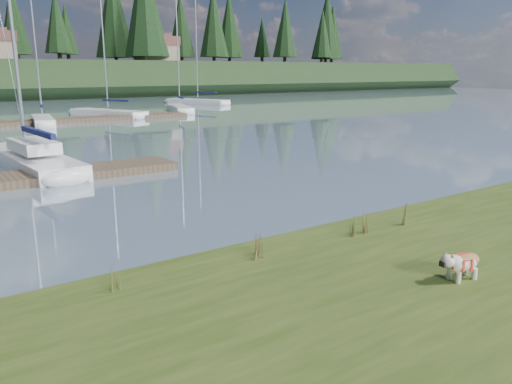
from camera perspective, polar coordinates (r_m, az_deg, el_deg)
bank at (r=6.99m, az=13.53°, el=-18.66°), size 60.00×9.00×0.35m
bulldog at (r=9.36m, az=22.48°, el=-7.38°), size 0.87×0.43×0.51m
sailboat_main at (r=23.02m, az=-24.74°, el=3.85°), size 2.61×9.37×13.26m
dock_far at (r=40.54m, az=-25.37°, el=7.17°), size 26.00×2.20×0.30m
sailboat_bg_2 at (r=40.45m, az=-23.23°, el=7.63°), size 2.24×6.66×9.99m
sailboat_bg_3 at (r=45.64m, az=-17.18°, el=8.68°), size 5.03×8.90×12.99m
sailboat_bg_4 at (r=49.61m, az=-8.85°, el=9.49°), size 3.59×7.82×11.39m
sailboat_bg_5 at (r=60.46m, az=-7.25°, el=10.27°), size 5.13×9.17×12.97m
weed_0 at (r=9.59m, az=0.42°, el=-6.33°), size 0.17×0.14×0.56m
weed_1 at (r=9.75m, az=-0.00°, el=-6.03°), size 0.17×0.14×0.54m
weed_2 at (r=11.28m, az=12.29°, el=-3.49°), size 0.17×0.14×0.58m
weed_3 at (r=8.60m, az=-15.87°, el=-9.35°), size 0.17×0.14×0.55m
weed_4 at (r=11.09m, az=11.09°, el=-3.87°), size 0.17×0.14×0.52m
weed_5 at (r=12.07m, az=16.67°, el=-2.44°), size 0.17×0.14×0.67m
mud_lip at (r=10.14m, az=-5.42°, el=-8.38°), size 60.00×0.50×0.14m
conifer_5 at (r=82.48m, az=-21.83°, el=17.66°), size 3.96×3.96×10.35m
conifer_6 at (r=84.96m, az=-12.60°, el=20.28°), size 7.04×7.04×17.00m
conifer_7 at (r=93.63m, az=-4.89°, el=18.80°), size 5.28×5.28×13.20m
conifer_8 at (r=97.49m, az=3.35°, el=18.22°), size 4.62×4.62×11.77m
conifer_9 at (r=108.23m, az=8.07°, el=18.39°), size 5.94×5.94×14.62m
house_2 at (r=86.13m, az=-11.35°, el=15.78°), size 6.30×5.30×4.65m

